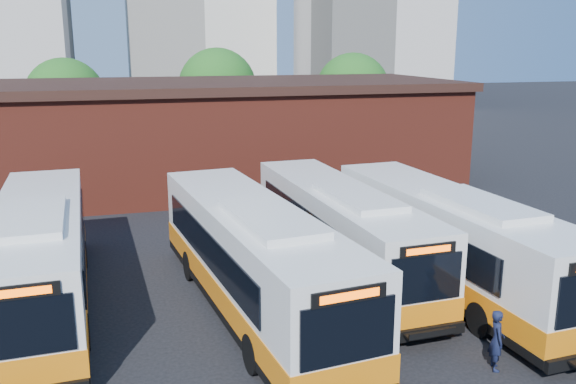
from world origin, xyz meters
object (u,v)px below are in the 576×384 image
object	(u,v)px
bus_mideast	(340,234)
transit_worker	(497,340)
bus_west	(41,260)
bus_midwest	(253,262)
bus_east	(450,244)

from	to	relation	value
bus_mideast	transit_worker	bearing A→B (deg)	-81.29
bus_west	bus_midwest	bearing A→B (deg)	-21.40
bus_west	transit_worker	distance (m)	14.33
bus_mideast	bus_east	world-z (taller)	bus_east
bus_midwest	bus_mideast	bearing A→B (deg)	25.63
bus_west	transit_worker	world-z (taller)	bus_west
bus_east	bus_west	bearing A→B (deg)	167.39
transit_worker	bus_midwest	bearing A→B (deg)	65.13
bus_west	bus_east	world-z (taller)	bus_west
bus_east	bus_mideast	bearing A→B (deg)	140.68
transit_worker	bus_east	bearing A→B (deg)	2.24
bus_mideast	bus_east	size ratio (longest dim) A/B	0.97
bus_midwest	transit_worker	xyz separation A→B (m)	(5.48, -5.34, -0.84)
bus_west	bus_mideast	size ratio (longest dim) A/B	1.03
bus_mideast	bus_east	xyz separation A→B (m)	(3.29, -2.33, 0.05)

